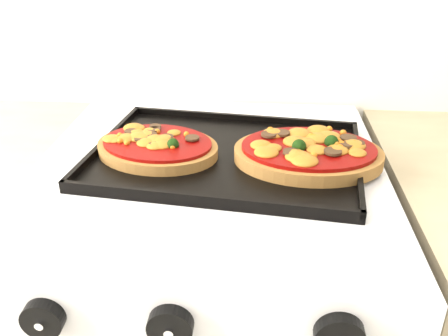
{
  "coord_description": "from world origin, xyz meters",
  "views": [
    {
      "loc": [
        0.07,
        0.94,
        1.29
      ],
      "look_at": [
        0.02,
        1.65,
        0.92
      ],
      "focal_mm": 40.0,
      "sensor_mm": 36.0,
      "label": 1
    }
  ],
  "objects": [
    {
      "name": "knob_center",
      "position": [
        -0.03,
        1.37,
        0.85
      ],
      "size": [
        0.06,
        0.02,
        0.06
      ],
      "primitive_type": "cylinder",
      "rotation": [
        1.57,
        0.0,
        0.0
      ],
      "color": "black",
      "rests_on": "control_panel"
    },
    {
      "name": "knob_right",
      "position": [
        0.17,
        1.37,
        0.85
      ],
      "size": [
        0.06,
        0.02,
        0.06
      ],
      "primitive_type": "cylinder",
      "rotation": [
        1.57,
        0.0,
        0.0
      ],
      "color": "black",
      "rests_on": "control_panel"
    },
    {
      "name": "control_panel",
      "position": [
        -0.01,
        1.39,
        0.85
      ],
      "size": [
        0.6,
        0.02,
        0.09
      ],
      "primitive_type": "cube",
      "color": "silver",
      "rests_on": "stove"
    },
    {
      "name": "pizza_left",
      "position": [
        -0.1,
        1.7,
        0.94
      ],
      "size": [
        0.25,
        0.21,
        0.03
      ],
      "primitive_type": null,
      "rotation": [
        0.0,
        0.0,
        -0.25
      ],
      "color": "olive",
      "rests_on": "baking_tray"
    },
    {
      "name": "knob_left",
      "position": [
        -0.18,
        1.37,
        0.85
      ],
      "size": [
        0.05,
        0.02,
        0.05
      ],
      "primitive_type": "cylinder",
      "rotation": [
        1.57,
        0.0,
        0.0
      ],
      "color": "black",
      "rests_on": "control_panel"
    },
    {
      "name": "pizza_right",
      "position": [
        0.15,
        1.69,
        0.94
      ],
      "size": [
        0.25,
        0.19,
        0.04
      ],
      "primitive_type": null,
      "rotation": [
        0.0,
        0.0,
        -0.03
      ],
      "color": "olive",
      "rests_on": "baking_tray"
    },
    {
      "name": "baking_tray",
      "position": [
        0.02,
        1.7,
        0.92
      ],
      "size": [
        0.48,
        0.38,
        0.02
      ],
      "primitive_type": "cube",
      "rotation": [
        0.0,
        0.0,
        -0.12
      ],
      "color": "black",
      "rests_on": "stove"
    }
  ]
}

